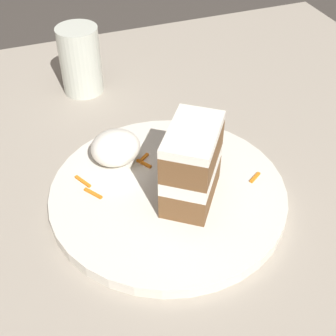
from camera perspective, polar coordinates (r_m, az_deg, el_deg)
The scene contains 8 objects.
ground_plane at distance 0.60m, azimuth -2.48°, elevation -6.84°, with size 6.00×6.00×0.00m, color #38332D.
dining_table at distance 0.59m, azimuth -2.52°, elevation -5.98°, with size 1.09×0.99×0.03m, color gray.
plate at distance 0.59m, azimuth 0.00°, elevation -3.15°, with size 0.30×0.30×0.02m, color silver.
cake_slice at distance 0.54m, azimuth 2.92°, elevation 0.39°, with size 0.10×0.11×0.10m.
cream_dollop at distance 0.61m, azimuth -6.43°, elevation 2.48°, with size 0.07×0.06×0.04m, color white.
orange_garnish at distance 0.65m, azimuth 2.88°, elevation 3.08°, with size 0.05×0.05×0.00m, color orange.
carrot_shreds_scatter at distance 0.60m, azimuth -3.63°, elevation -0.97°, with size 0.23×0.10×0.00m.
drinking_glass at distance 0.79m, azimuth -10.57°, elevation 12.31°, with size 0.07×0.07×0.11m.
Camera 1 is at (0.11, 0.38, 0.45)m, focal length 50.00 mm.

